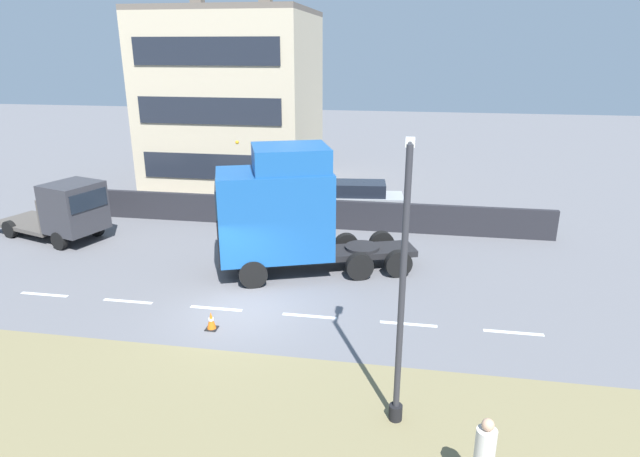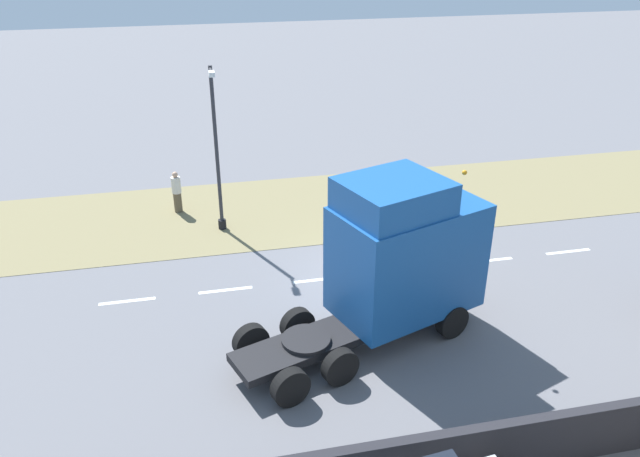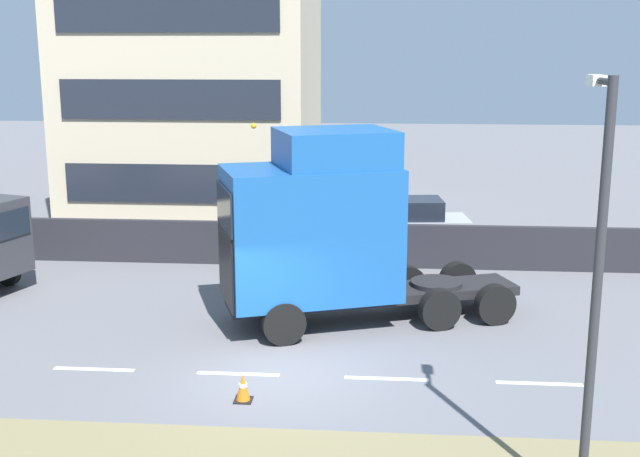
{
  "view_description": "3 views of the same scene",
  "coord_description": "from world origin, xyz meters",
  "px_view_note": "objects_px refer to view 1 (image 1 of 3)",
  "views": [
    {
      "loc": [
        -15.33,
        -5.25,
        8.33
      ],
      "look_at": [
        0.57,
        -2.55,
        2.85
      ],
      "focal_mm": 30.0,
      "sensor_mm": 36.0,
      "label": 1
    },
    {
      "loc": [
        18.12,
        -6.17,
        11.21
      ],
      "look_at": [
        -1.15,
        -1.99,
        1.39
      ],
      "focal_mm": 35.0,
      "sensor_mm": 36.0,
      "label": 2
    },
    {
      "loc": [
        -16.01,
        -2.17,
        6.86
      ],
      "look_at": [
        1.63,
        -0.74,
        2.89
      ],
      "focal_mm": 45.0,
      "sensor_mm": 36.0,
      "label": 3
    }
  ],
  "objects_px": {
    "parked_car": "(358,201)",
    "lamp_post": "(401,303)",
    "traffic_cone_lead": "(211,321)",
    "flatbed_truck": "(68,210)",
    "lorry_cab": "(282,211)"
  },
  "relations": [
    {
      "from": "flatbed_truck",
      "to": "lamp_post",
      "type": "xyz_separation_m",
      "value": [
        -9.86,
        -14.89,
        1.57
      ]
    },
    {
      "from": "flatbed_truck",
      "to": "parked_car",
      "type": "height_order",
      "value": "flatbed_truck"
    },
    {
      "from": "flatbed_truck",
      "to": "lamp_post",
      "type": "bearing_deg",
      "value": 74.19
    },
    {
      "from": "flatbed_truck",
      "to": "traffic_cone_lead",
      "type": "xyz_separation_m",
      "value": [
        -6.58,
        -9.09,
        -1.16
      ]
    },
    {
      "from": "traffic_cone_lead",
      "to": "lorry_cab",
      "type": "bearing_deg",
      "value": -14.28
    },
    {
      "from": "traffic_cone_lead",
      "to": "flatbed_truck",
      "type": "bearing_deg",
      "value": 54.1
    },
    {
      "from": "flatbed_truck",
      "to": "parked_car",
      "type": "bearing_deg",
      "value": 131.6
    },
    {
      "from": "lamp_post",
      "to": "lorry_cab",
      "type": "bearing_deg",
      "value": 30.09
    },
    {
      "from": "lamp_post",
      "to": "traffic_cone_lead",
      "type": "xyz_separation_m",
      "value": [
        3.28,
        5.8,
        -2.73
      ]
    },
    {
      "from": "lorry_cab",
      "to": "parked_car",
      "type": "bearing_deg",
      "value": -35.97
    },
    {
      "from": "lorry_cab",
      "to": "traffic_cone_lead",
      "type": "height_order",
      "value": "lorry_cab"
    },
    {
      "from": "lamp_post",
      "to": "traffic_cone_lead",
      "type": "distance_m",
      "value": 7.2
    },
    {
      "from": "lorry_cab",
      "to": "traffic_cone_lead",
      "type": "distance_m",
      "value": 5.31
    },
    {
      "from": "flatbed_truck",
      "to": "traffic_cone_lead",
      "type": "relative_size",
      "value": 10.35
    },
    {
      "from": "parked_car",
      "to": "lamp_post",
      "type": "distance_m",
      "value": 15.71
    }
  ]
}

